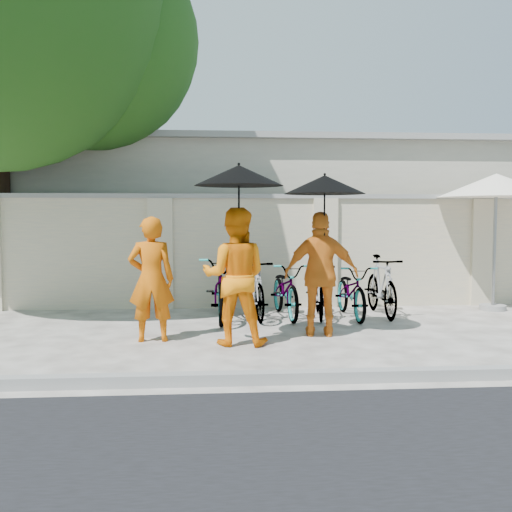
{
  "coord_description": "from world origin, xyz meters",
  "views": [
    {
      "loc": [
        -0.05,
        -7.28,
        1.68
      ],
      "look_at": [
        0.57,
        0.93,
        1.1
      ],
      "focal_mm": 40.0,
      "sensor_mm": 36.0,
      "label": 1
    }
  ],
  "objects": [
    {
      "name": "ground",
      "position": [
        0.0,
        0.0,
        0.0
      ],
      "size": [
        80.0,
        80.0,
        0.0
      ],
      "primitive_type": "plane",
      "color": "beige"
    },
    {
      "name": "kerb",
      "position": [
        0.0,
        -1.7,
        0.06
      ],
      "size": [
        40.0,
        0.16,
        0.12
      ],
      "primitive_type": "cube",
      "color": "gray",
      "rests_on": "ground"
    },
    {
      "name": "compound_wall",
      "position": [
        1.0,
        3.2,
        1.0
      ],
      "size": [
        20.0,
        0.3,
        2.0
      ],
      "primitive_type": "cube",
      "color": "beige",
      "rests_on": "ground"
    },
    {
      "name": "building_behind",
      "position": [
        2.0,
        7.0,
        1.6
      ],
      "size": [
        14.0,
        6.0,
        3.2
      ],
      "primitive_type": "cube",
      "color": "#B3AD99",
      "rests_on": "ground"
    },
    {
      "name": "shade_tree",
      "position": [
        -3.66,
        2.97,
        5.1
      ],
      "size": [
        6.7,
        6.2,
        8.2
      ],
      "color": "#352116",
      "rests_on": "ground"
    },
    {
      "name": "monk_left",
      "position": [
        -0.88,
        0.36,
        0.84
      ],
      "size": [
        0.64,
        0.44,
        1.67
      ],
      "primitive_type": "imported",
      "rotation": [
        0.0,
        0.0,
        3.21
      ],
      "color": "#CE5A07",
      "rests_on": "ground"
    },
    {
      "name": "monk_center",
      "position": [
        0.23,
        0.09,
        0.89
      ],
      "size": [
        0.96,
        0.8,
        1.79
      ],
      "primitive_type": "imported",
      "rotation": [
        0.0,
        0.0,
        3.0
      ],
      "color": "orange",
      "rests_on": "ground"
    },
    {
      "name": "parasol_center",
      "position": [
        0.28,
        0.01,
        2.19
      ],
      "size": [
        1.14,
        1.14,
        1.31
      ],
      "color": "black",
      "rests_on": "ground"
    },
    {
      "name": "monk_right",
      "position": [
        1.45,
        0.53,
        0.87
      ],
      "size": [
        1.07,
        0.57,
        1.74
      ],
      "primitive_type": "imported",
      "rotation": [
        0.0,
        0.0,
        3.0
      ],
      "color": "orange",
      "rests_on": "ground"
    },
    {
      "name": "parasol_right",
      "position": [
        1.47,
        0.45,
        2.11
      ],
      "size": [
        1.11,
        1.11,
        1.25
      ],
      "color": "black",
      "rests_on": "ground"
    },
    {
      "name": "patio_umbrella",
      "position": [
        4.93,
        2.47,
        2.19
      ],
      "size": [
        2.29,
        2.29,
        2.43
      ],
      "rotation": [
        0.0,
        0.0,
        0.14
      ],
      "color": "gray",
      "rests_on": "ground"
    },
    {
      "name": "bike_0",
      "position": [
        0.08,
        1.91,
        0.52
      ],
      "size": [
        0.69,
        1.97,
        1.03
      ],
      "primitive_type": "imported",
      "rotation": [
        0.0,
        0.0,
        -0.0
      ],
      "color": "gray",
      "rests_on": "ground"
    },
    {
      "name": "bike_1",
      "position": [
        0.61,
        1.96,
        0.5
      ],
      "size": [
        0.64,
        1.71,
        1.0
      ],
      "primitive_type": "imported",
      "rotation": [
        0.0,
        0.0,
        0.1
      ],
      "color": "gray",
      "rests_on": "ground"
    },
    {
      "name": "bike_2",
      "position": [
        1.15,
        2.03,
        0.46
      ],
      "size": [
        0.76,
        1.79,
        0.91
      ],
      "primitive_type": "imported",
      "rotation": [
        0.0,
        0.0,
        0.09
      ],
      "color": "gray",
      "rests_on": "ground"
    },
    {
      "name": "bike_3",
      "position": [
        1.69,
        1.93,
        0.47
      ],
      "size": [
        0.64,
        1.62,
        0.95
      ],
      "primitive_type": "imported",
      "rotation": [
        0.0,
        0.0,
        -0.13
      ],
      "color": "gray",
      "rests_on": "ground"
    },
    {
      "name": "bike_4",
      "position": [
        2.22,
        1.9,
        0.44
      ],
      "size": [
        0.62,
        1.69,
        0.88
      ],
      "primitive_type": "imported",
      "rotation": [
        0.0,
        0.0,
        0.02
      ],
      "color": "gray",
      "rests_on": "ground"
    },
    {
      "name": "bike_5",
      "position": [
        2.76,
        2.03,
        0.51
      ],
      "size": [
        0.5,
        1.71,
        1.02
      ],
      "primitive_type": "imported",
      "rotation": [
        0.0,
        0.0,
        -0.01
      ],
      "color": "gray",
      "rests_on": "ground"
    }
  ]
}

